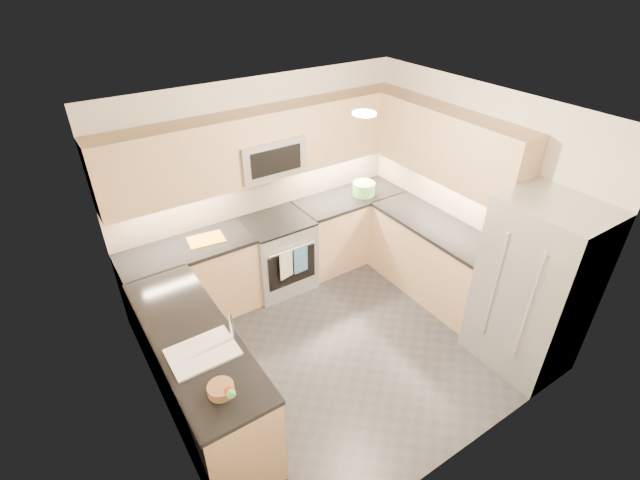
{
  "coord_description": "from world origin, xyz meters",
  "views": [
    {
      "loc": [
        -2.16,
        -2.92,
        3.64
      ],
      "look_at": [
        0.0,
        0.35,
        1.15
      ],
      "focal_mm": 26.0,
      "sensor_mm": 36.0,
      "label": 1
    }
  ],
  "objects": [
    {
      "name": "wall_right",
      "position": [
        1.8,
        0.0,
        1.25
      ],
      "size": [
        0.02,
        3.2,
        2.5
      ],
      "primitive_type": "cube",
      "color": "beige",
      "rests_on": "floor"
    },
    {
      "name": "countertop_back_right",
      "position": [
        1.09,
        1.3,
        0.92
      ],
      "size": [
        1.42,
        0.63,
        0.04
      ],
      "primitive_type": "cube",
      "color": "black",
      "rests_on": "base_cab_back_right"
    },
    {
      "name": "wall_front",
      "position": [
        0.0,
        -1.6,
        1.25
      ],
      "size": [
        3.6,
        0.02,
        2.5
      ],
      "primitive_type": "cube",
      "color": "beige",
      "rests_on": "floor"
    },
    {
      "name": "fruit_basket",
      "position": [
        -1.53,
        -0.68,
        0.97
      ],
      "size": [
        0.23,
        0.23,
        0.07
      ],
      "primitive_type": "cylinder",
      "rotation": [
        0.0,
        0.0,
        -0.24
      ],
      "color": "#956A45",
      "rests_on": "countertop_peninsula"
    },
    {
      "name": "dish_towel_check",
      "position": [
        -0.1,
        0.91,
        0.55
      ],
      "size": [
        0.19,
        0.05,
        0.35
      ],
      "primitive_type": "cube",
      "rotation": [
        0.0,
        0.0,
        0.2
      ],
      "color": "silver",
      "rests_on": "oven_handle"
    },
    {
      "name": "base_cab_peninsula",
      "position": [
        -1.5,
        0.0,
        0.45
      ],
      "size": [
        0.6,
        2.0,
        0.9
      ],
      "primitive_type": "cube",
      "color": "tan",
      "rests_on": "floor"
    },
    {
      "name": "fridge_handle_right",
      "position": [
        1.08,
        -0.97,
        0.95
      ],
      "size": [
        0.02,
        0.02,
        1.2
      ],
      "primitive_type": "cylinder",
      "color": "#B2B5BA",
      "rests_on": "refrigerator"
    },
    {
      "name": "base_cab_back_right",
      "position": [
        1.09,
        1.3,
        0.45
      ],
      "size": [
        1.42,
        0.6,
        0.9
      ],
      "primitive_type": "cube",
      "color": "tan",
      "rests_on": "floor"
    },
    {
      "name": "fridge_handle_left",
      "position": [
        1.08,
        -1.33,
        0.95
      ],
      "size": [
        0.02,
        0.02,
        1.2
      ],
      "primitive_type": "cylinder",
      "color": "#B2B5BA",
      "rests_on": "refrigerator"
    },
    {
      "name": "cutting_board",
      "position": [
        -0.85,
        1.31,
        0.95
      ],
      "size": [
        0.41,
        0.31,
        0.01
      ],
      "primitive_type": "cube",
      "rotation": [
        0.0,
        0.0,
        -0.13
      ],
      "color": "#C77812",
      "rests_on": "countertop_back_left"
    },
    {
      "name": "backsplash_back",
      "position": [
        0.0,
        1.6,
        1.2
      ],
      "size": [
        3.6,
        0.01,
        0.51
      ],
      "primitive_type": "cube",
      "color": "#C3A98D",
      "rests_on": "wall_back"
    },
    {
      "name": "microwave_door",
      "position": [
        0.0,
        1.2,
        1.7
      ],
      "size": [
        0.6,
        0.01,
        0.28
      ],
      "primitive_type": "cube",
      "color": "black",
      "rests_on": "microwave"
    },
    {
      "name": "fruit_apple",
      "position": [
        -1.51,
        -0.8,
        1.05
      ],
      "size": [
        0.07,
        0.07,
        0.07
      ],
      "primitive_type": "sphere",
      "color": "#A53812",
      "rests_on": "fruit_basket"
    },
    {
      "name": "wall_back",
      "position": [
        0.0,
        1.6,
        1.25
      ],
      "size": [
        3.6,
        0.02,
        2.5
      ],
      "primitive_type": "cube",
      "color": "beige",
      "rests_on": "floor"
    },
    {
      "name": "ceiling",
      "position": [
        0.0,
        0.0,
        2.5
      ],
      "size": [
        3.6,
        3.2,
        0.02
      ],
      "primitive_type": "cube",
      "color": "beige",
      "rests_on": "wall_back"
    },
    {
      "name": "fruit_pear",
      "position": [
        -1.51,
        -0.83,
        1.05
      ],
      "size": [
        0.07,
        0.07,
        0.07
      ],
      "primitive_type": "sphere",
      "color": "#53BD51",
      "rests_on": "fruit_basket"
    },
    {
      "name": "utensil_bowl",
      "position": [
        1.26,
        1.23,
        1.02
      ],
      "size": [
        0.36,
        0.36,
        0.16
      ],
      "primitive_type": "cylinder",
      "rotation": [
        0.0,
        0.0,
        -0.29
      ],
      "color": "#549E43",
      "rests_on": "countertop_back_right"
    },
    {
      "name": "base_cab_back_left",
      "position": [
        -1.09,
        1.3,
        0.45
      ],
      "size": [
        1.42,
        0.6,
        0.9
      ],
      "primitive_type": "cube",
      "color": "tan",
      "rests_on": "floor"
    },
    {
      "name": "wall_left",
      "position": [
        -1.8,
        0.0,
        1.25
      ],
      "size": [
        0.02,
        3.2,
        2.5
      ],
      "primitive_type": "cube",
      "color": "beige",
      "rests_on": "floor"
    },
    {
      "name": "faucet",
      "position": [
        -1.24,
        -0.25,
        1.08
      ],
      "size": [
        0.03,
        0.03,
        0.28
      ],
      "primitive_type": "cylinder",
      "color": "silver",
      "rests_on": "countertop_peninsula"
    },
    {
      "name": "upper_cab_back",
      "position": [
        0.0,
        1.43,
        1.83
      ],
      "size": [
        3.6,
        0.35,
        0.75
      ],
      "primitive_type": "cube",
      "color": "tan",
      "rests_on": "wall_back"
    },
    {
      "name": "refrigerator",
      "position": [
        1.45,
        -1.15,
        0.9
      ],
      "size": [
        0.7,
        0.9,
        1.8
      ],
      "primitive_type": "cube",
      "color": "#ABADB3",
      "rests_on": "floor"
    },
    {
      "name": "floor",
      "position": [
        0.0,
        0.0,
        0.0
      ],
      "size": [
        3.6,
        3.2,
        0.0
      ],
      "primitive_type": "cube",
      "color": "#26262B",
      "rests_on": "ground"
    },
    {
      "name": "range_cooktop",
      "position": [
        0.0,
        1.28,
        0.92
      ],
      "size": [
        0.76,
        0.65,
        0.03
      ],
      "primitive_type": "cube",
      "color": "black",
      "rests_on": "gas_range"
    },
    {
      "name": "oven_handle",
      "position": [
        0.0,
        0.93,
        0.72
      ],
      "size": [
        0.6,
        0.02,
        0.02
      ],
      "primitive_type": "cylinder",
      "rotation": [
        0.0,
        1.57,
        0.0
      ],
      "color": "#B2B5BA",
      "rests_on": "gas_range"
    },
    {
      "name": "oven_door_glass",
      "position": [
        0.0,
        0.95,
        0.45
      ],
      "size": [
        0.62,
        0.02,
        0.45
      ],
      "primitive_type": "cube",
      "color": "black",
      "rests_on": "gas_range"
    },
    {
      "name": "sink_basin",
      "position": [
        -1.5,
        -0.25,
        0.88
      ],
      "size": [
        0.52,
        0.38,
        0.16
      ],
      "primitive_type": "cube",
      "color": "white",
      "rests_on": "base_cab_peninsula"
    },
    {
      "name": "backsplash_right",
      "position": [
        1.8,
        0.45,
        1.2
      ],
      "size": [
        0.01,
        2.3,
        0.51
      ],
      "primitive_type": "cube",
      "color": "#C3A98D",
      "rests_on": "wall_right"
    },
    {
      "name": "countertop_back_left",
      "position": [
        -1.09,
        1.3,
        0.92
      ],
      "size": [
        1.42,
        0.63,
        0.04
      ],
      "primitive_type": "cube",
      "color": "black",
      "rests_on": "base_cab_back_left"
    },
    {
      "name": "gas_range",
      "position": [
        0.0,
        1.28,
        0.46
      ],
      "size": [
        0.76,
        0.65,
        0.91
      ],
      "primitive_type": "cube",
      "color": "#ADB0B6",
      "rests_on": "floor"
    },
    {
      "name": "base_cab_right",
      "position": [
        1.5,
        0.15,
        0.45
      ],
      "size": [
        0.6,
        1.7,
        0.9
      ],
      "primitive_type": "cube",
      "color": "tan",
      "rests_on": "floor"
    },
    {
      "name": "upper_cab_right",
      "position": [
        1.62,
        0.28,
        1.83
      ],
      "size": [
        0.35,
        1.95,
        0.75
      ],
      "primitive_type": "cube",
      "color": "tan",
      "rests_on": "wall_right"
    },
    {
      "name": "countertop_right",
      "position": [
        1.5,
        0.15,
        0.92
      ],
      "size": [
        0.63,
        1.7,
        0.04
      ],
      "primitive_type": "cube",
      "color": "black",
      "rests_on": "base_cab_right"
    },
    {
      "name": "microwave",
      "position": [
        0.0,
        1.4,
        1.7
      ],
      "size": [
        0.76,
        0.4,
        0.4
      ],
      "primitive_type": "cube",
      "color": "#999AA0",
      "rests_on": "upper_cab_back"
    },
    {
      "name": "countertop_peninsula",
      "position": [
        -1.5,
        0.0,
        0.92
      ],
      "size": [
        0.63,
        2.0,
        0.04
      ],
      "primitive_type": "cube",
      "color": "black",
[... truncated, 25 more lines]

